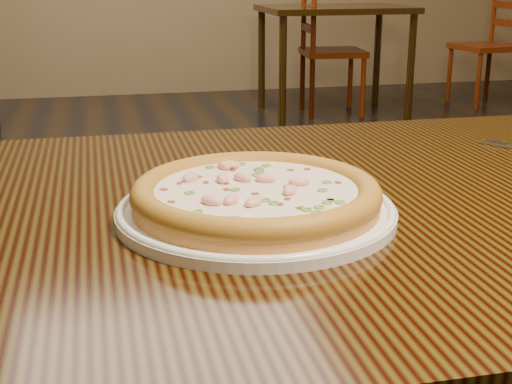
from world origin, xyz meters
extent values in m
cube|color=black|center=(-0.07, -0.64, 0.73)|extent=(1.20, 0.80, 0.04)
cylinder|color=white|center=(-0.19, -0.69, 0.76)|extent=(0.31, 0.31, 0.01)
torus|color=white|center=(-0.19, -0.69, 0.76)|extent=(0.31, 0.31, 0.01)
cylinder|color=#C78D45|center=(-0.19, -0.69, 0.77)|extent=(0.28, 0.28, 0.02)
torus|color=#AF852C|center=(-0.19, -0.69, 0.78)|extent=(0.28, 0.28, 0.03)
cylinder|color=silver|center=(-0.19, -0.69, 0.78)|extent=(0.23, 0.23, 0.00)
ellipsoid|color=#F2B29E|center=(-0.22, -0.66, 0.79)|extent=(0.02, 0.03, 0.01)
ellipsoid|color=#F2B29E|center=(-0.17, -0.67, 0.79)|extent=(0.03, 0.02, 0.01)
ellipsoid|color=#F2B29E|center=(-0.14, -0.69, 0.79)|extent=(0.03, 0.02, 0.01)
ellipsoid|color=#F2B29E|center=(-0.25, -0.64, 0.79)|extent=(0.03, 0.03, 0.01)
ellipsoid|color=#F2B29E|center=(-0.20, -0.74, 0.79)|extent=(0.03, 0.03, 0.01)
ellipsoid|color=#F2B29E|center=(-0.24, -0.73, 0.79)|extent=(0.03, 0.03, 0.01)
ellipsoid|color=#F2B29E|center=(-0.20, -0.60, 0.79)|extent=(0.03, 0.02, 0.01)
ellipsoid|color=#F2B29E|center=(-0.22, -0.73, 0.79)|extent=(0.03, 0.03, 0.01)
ellipsoid|color=#F2B29E|center=(-0.15, -0.71, 0.79)|extent=(0.03, 0.03, 0.01)
ellipsoid|color=#F2B29E|center=(-0.21, -0.60, 0.79)|extent=(0.02, 0.03, 0.01)
ellipsoid|color=#F2B29E|center=(-0.19, -0.66, 0.79)|extent=(0.03, 0.03, 0.01)
cube|color=maroon|center=(-0.22, -0.69, 0.78)|extent=(0.01, 0.01, 0.00)
cube|color=maroon|center=(-0.19, -0.71, 0.78)|extent=(0.01, 0.01, 0.00)
cube|color=maroon|center=(-0.20, -0.61, 0.78)|extent=(0.01, 0.01, 0.00)
cube|color=maroon|center=(-0.13, -0.63, 0.78)|extent=(0.01, 0.01, 0.00)
cube|color=maroon|center=(-0.20, -0.61, 0.78)|extent=(0.01, 0.01, 0.00)
cube|color=maroon|center=(-0.24, -0.63, 0.78)|extent=(0.01, 0.01, 0.00)
cube|color=maroon|center=(-0.23, -0.78, 0.78)|extent=(0.01, 0.01, 0.00)
cube|color=maroon|center=(-0.09, -0.69, 0.78)|extent=(0.01, 0.01, 0.00)
cube|color=maroon|center=(-0.27, -0.65, 0.78)|extent=(0.01, 0.01, 0.00)
cube|color=maroon|center=(-0.24, -0.66, 0.78)|extent=(0.01, 0.01, 0.00)
cube|color=maroon|center=(-0.12, -0.75, 0.78)|extent=(0.01, 0.01, 0.00)
cube|color=maroon|center=(-0.17, -0.75, 0.78)|extent=(0.01, 0.01, 0.00)
cube|color=maroon|center=(-0.16, -0.62, 0.78)|extent=(0.01, 0.01, 0.00)
cube|color=maroon|center=(-0.11, -0.63, 0.78)|extent=(0.01, 0.01, 0.00)
cube|color=maroon|center=(-0.28, -0.72, 0.78)|extent=(0.01, 0.01, 0.00)
cube|color=maroon|center=(-0.17, -0.62, 0.78)|extent=(0.01, 0.01, 0.00)
cube|color=maroon|center=(-0.16, -0.76, 0.78)|extent=(0.01, 0.01, 0.00)
cube|color=maroon|center=(-0.12, -0.75, 0.78)|extent=(0.01, 0.01, 0.00)
cube|color=maroon|center=(-0.16, -0.73, 0.78)|extent=(0.01, 0.01, 0.00)
cube|color=maroon|center=(-0.22, -0.66, 0.78)|extent=(0.01, 0.01, 0.00)
cube|color=maroon|center=(-0.29, -0.67, 0.78)|extent=(0.01, 0.01, 0.00)
torus|color=#5E9245|center=(-0.20, -0.59, 0.79)|extent=(0.02, 0.02, 0.00)
torus|color=#5E9245|center=(-0.12, -0.71, 0.79)|extent=(0.02, 0.02, 0.00)
torus|color=#5E9245|center=(-0.10, -0.69, 0.79)|extent=(0.01, 0.01, 0.00)
torus|color=#5E9245|center=(-0.17, -0.62, 0.79)|extent=(0.01, 0.01, 0.00)
torus|color=#5E9245|center=(-0.22, -0.60, 0.79)|extent=(0.02, 0.02, 0.00)
torus|color=#5E9245|center=(-0.13, -0.76, 0.79)|extent=(0.01, 0.01, 0.00)
torus|color=#5E9245|center=(-0.18, -0.64, 0.79)|extent=(0.02, 0.02, 0.00)
torus|color=#5E9245|center=(-0.15, -0.77, 0.79)|extent=(0.01, 0.01, 0.00)
torus|color=#5E9245|center=(-0.19, -0.73, 0.79)|extent=(0.01, 0.01, 0.00)
torus|color=#5E9245|center=(-0.17, -0.63, 0.79)|extent=(0.02, 0.02, 0.00)
torus|color=#5E9245|center=(-0.26, -0.75, 0.79)|extent=(0.02, 0.02, 0.00)
torus|color=#5E9245|center=(-0.15, -0.60, 0.79)|extent=(0.01, 0.01, 0.00)
torus|color=#5E9245|center=(-0.15, -0.69, 0.79)|extent=(0.01, 0.01, 0.00)
torus|color=#5E9245|center=(-0.19, -0.73, 0.79)|extent=(0.02, 0.02, 0.00)
torus|color=#5E9245|center=(-0.26, -0.69, 0.79)|extent=(0.02, 0.02, 0.00)
torus|color=#5E9245|center=(-0.21, -0.69, 0.79)|extent=(0.02, 0.02, 0.00)
torus|color=#5E9245|center=(-0.23, -0.78, 0.79)|extent=(0.02, 0.02, 0.00)
torus|color=#5E9245|center=(-0.11, -0.76, 0.79)|extent=(0.01, 0.01, 0.00)
torus|color=#5E9245|center=(-0.18, -0.59, 0.79)|extent=(0.01, 0.01, 0.00)
torus|color=#5E9245|center=(-0.18, -0.75, 0.79)|extent=(0.01, 0.01, 0.00)
torus|color=#5E9245|center=(-0.15, -0.78, 0.79)|extent=(0.01, 0.01, 0.00)
torus|color=#5E9245|center=(-0.14, -0.77, 0.79)|extent=(0.02, 0.02, 0.00)
cube|color=silver|center=(0.25, -0.45, 0.75)|extent=(0.03, 0.04, 0.00)
cube|color=silver|center=(0.26, -0.44, 0.75)|extent=(0.03, 0.04, 0.00)
cube|color=silver|center=(0.26, -0.44, 0.75)|extent=(0.03, 0.04, 0.00)
cube|color=silver|center=(0.27, -0.44, 0.75)|extent=(0.03, 0.04, 0.00)
cube|color=black|center=(1.30, 3.39, 0.73)|extent=(1.00, 0.70, 0.04)
cylinder|color=black|center=(0.85, 3.09, 0.35)|extent=(0.05, 0.05, 0.71)
cylinder|color=black|center=(1.75, 3.09, 0.35)|extent=(0.05, 0.05, 0.71)
cylinder|color=black|center=(0.85, 3.69, 0.35)|extent=(0.05, 0.05, 0.71)
cylinder|color=black|center=(1.75, 3.69, 0.35)|extent=(0.05, 0.05, 0.71)
cube|color=#601E02|center=(1.31, 3.42, 0.43)|extent=(0.46, 0.46, 0.04)
cylinder|color=#601E02|center=(1.47, 3.22, 0.21)|extent=(0.04, 0.04, 0.41)
cylinder|color=#601E02|center=(1.51, 3.58, 0.21)|extent=(0.04, 0.04, 0.41)
cylinder|color=#601E02|center=(1.11, 3.26, 0.21)|extent=(0.04, 0.04, 0.41)
cylinder|color=#601E02|center=(1.15, 3.62, 0.21)|extent=(0.04, 0.04, 0.41)
cylinder|color=#601E02|center=(1.11, 3.26, 0.47)|extent=(0.04, 0.04, 0.95)
cylinder|color=#601E02|center=(1.15, 3.62, 0.47)|extent=(0.04, 0.04, 0.95)
cube|color=#601E02|center=(1.13, 3.44, 0.60)|extent=(0.07, 0.36, 0.05)
cube|color=#601E02|center=(1.13, 3.44, 0.73)|extent=(0.07, 0.36, 0.05)
cube|color=#601E02|center=(2.54, 3.49, 0.43)|extent=(0.47, 0.47, 0.04)
cylinder|color=#601E02|center=(2.34, 3.65, 0.21)|extent=(0.04, 0.04, 0.41)
cylinder|color=#601E02|center=(2.39, 3.29, 0.21)|extent=(0.04, 0.04, 0.41)
cylinder|color=#601E02|center=(2.70, 3.69, 0.21)|extent=(0.04, 0.04, 0.41)
cylinder|color=#601E02|center=(2.70, 3.69, 0.47)|extent=(0.04, 0.04, 0.95)
cube|color=#601E02|center=(2.72, 3.51, 0.60)|extent=(0.08, 0.36, 0.05)
cube|color=#601E02|center=(2.72, 3.51, 0.73)|extent=(0.08, 0.36, 0.05)
camera|label=1|loc=(-0.35, -1.42, 1.02)|focal=50.00mm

